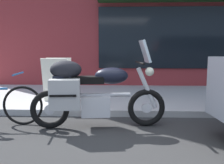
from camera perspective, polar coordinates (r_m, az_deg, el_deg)
The scene contains 3 objects.
ground_plane at distance 3.36m, azimuth 0.38°, elevation -13.98°, with size 80.00×80.00×0.00m, color #2D2D2D.
touring_motorcycle at distance 3.83m, azimuth -5.07°, elevation -2.05°, with size 2.13×0.83×1.38m.
sandwich_board_sign at distance 5.39m, azimuth -12.60°, elevation 0.55°, with size 0.55×0.41×0.92m.
Camera 1 is at (0.10, -3.12, 1.25)m, focal length 39.59 mm.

